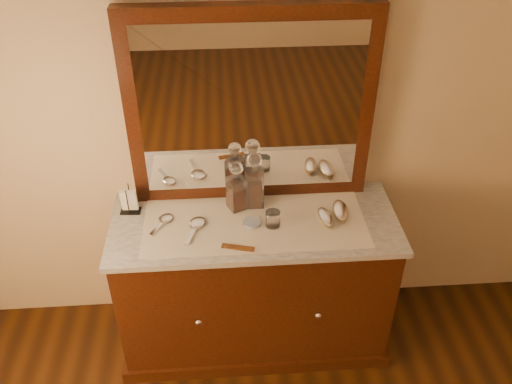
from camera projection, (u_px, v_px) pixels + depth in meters
dresser_cabinet at (255, 283)px, 2.94m from camera, size 1.40×0.55×0.82m
dresser_plinth at (255, 328)px, 3.15m from camera, size 1.46×0.59×0.08m
knob_left at (199, 322)px, 2.66m from camera, size 0.04×0.04×0.04m
knob_right at (318, 315)px, 2.70m from camera, size 0.04×0.04×0.04m
marble_top at (255, 223)px, 2.69m from camera, size 1.44×0.59×0.03m
mirror_frame at (251, 108)px, 2.58m from camera, size 1.20×0.08×1.00m
mirror_glass at (251, 112)px, 2.56m from camera, size 1.06×0.01×0.86m
lace_runner at (255, 223)px, 2.66m from camera, size 1.10×0.45×0.00m
pin_dish at (252, 222)px, 2.65m from camera, size 0.11×0.11×0.02m
comb at (238, 247)px, 2.51m from camera, size 0.16×0.07×0.01m
napkin_rack at (129, 202)px, 2.71m from camera, size 0.10×0.07×0.15m
decanter_left at (237, 190)px, 2.70m from camera, size 0.11×0.11×0.28m
decanter_right at (254, 185)px, 2.72m from camera, size 0.09×0.09×0.31m
brush_near at (326, 218)px, 2.66m from camera, size 0.09×0.16×0.04m
brush_far at (340, 211)px, 2.70m from camera, size 0.09×0.18×0.05m
hand_mirror_outer at (164, 220)px, 2.66m from camera, size 0.12×0.18×0.02m
hand_mirror_inner at (196, 225)px, 2.63m from camera, size 0.11×0.22×0.02m
tumblers at (273, 219)px, 2.62m from camera, size 0.07×0.07×0.08m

